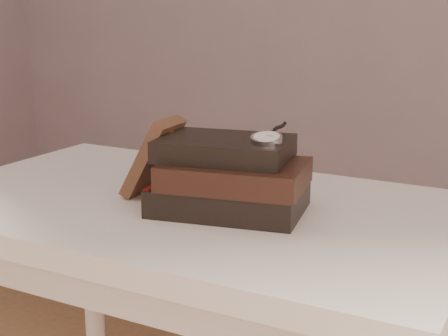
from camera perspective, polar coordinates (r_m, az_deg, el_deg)
The scene contains 5 objects.
table at distance 1.24m, azimuth -2.91°, elevation -6.87°, with size 1.00×0.60×0.75m.
book_stack at distance 1.13m, azimuth 0.52°, elevation -0.85°, with size 0.29×0.22×0.13m.
journal at distance 1.23m, azimuth -6.12°, elevation 0.95°, with size 0.02×0.10×0.16m, color #3C2317.
pocket_watch at distance 1.09m, azimuth 3.74°, elevation 2.60°, with size 0.06×0.16×0.02m.
eyeglasses at distance 1.23m, azimuth -2.36°, elevation 1.03°, with size 0.13×0.14×0.05m.
Camera 1 is at (0.61, -0.64, 1.10)m, focal length 53.16 mm.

